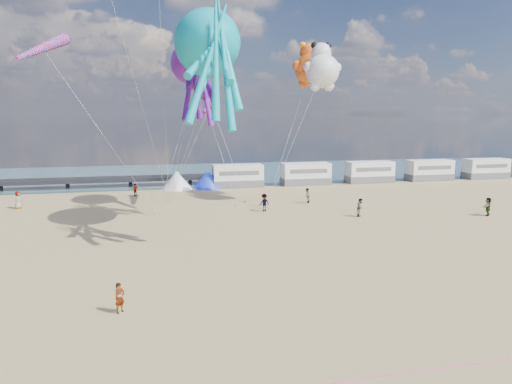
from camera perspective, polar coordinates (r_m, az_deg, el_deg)
name	(u,v)px	position (r m, az deg, el deg)	size (l,w,h in m)	color
ground	(265,325)	(21.87, 1.10, -16.31)	(120.00, 120.00, 0.00)	tan
water	(185,174)	(74.86, -8.89, 2.24)	(120.00, 120.00, 0.00)	#345665
motorhome_0	(238,176)	(60.59, -2.31, 2.02)	(6.60, 2.50, 3.00)	silver
motorhome_1	(306,174)	(62.96, 6.24, 2.26)	(6.60, 2.50, 3.00)	silver
motorhome_2	(370,172)	(66.62, 14.01, 2.44)	(6.60, 2.50, 3.00)	silver
motorhome_3	(429,170)	(71.36, 20.86, 2.56)	(6.60, 2.50, 3.00)	silver
motorhome_4	(486,169)	(76.98, 26.78, 2.63)	(6.60, 2.50, 3.00)	silver
tent_white	(177,180)	(59.75, -9.88, 1.49)	(4.00, 4.00, 2.40)	white
tent_blue	(208,179)	(60.06, -6.06, 1.62)	(4.00, 4.00, 2.40)	#1933CC
standing_person	(120,298)	(23.75, -16.68, -12.55)	(0.56, 0.37, 1.53)	tan
beachgoer_1	(360,208)	(44.26, 12.93, -1.91)	(0.86, 0.56, 1.75)	#7F6659
beachgoer_2	(264,203)	(45.47, 1.03, -1.33)	(0.86, 0.67, 1.78)	#7F6659
beachgoer_3	(135,190)	(55.64, -14.86, 0.24)	(0.98, 0.56, 1.52)	#7F6659
beachgoer_4	(488,207)	(48.83, 27.00, -1.64)	(1.04, 0.43, 1.77)	#7F6659
beachgoer_6	(18,200)	(52.79, -27.58, -0.88)	(0.66, 0.43, 1.81)	#7F6659
beachgoer_7	(307,196)	(50.00, 6.39, -0.45)	(0.81, 0.53, 1.65)	#7F6659
sandbag_a	(157,213)	(45.21, -12.23, -2.63)	(0.50, 0.35, 0.22)	gray
sandbag_b	(238,205)	(48.06, -2.31, -1.68)	(0.50, 0.35, 0.22)	gray
sandbag_c	(266,208)	(46.61, 1.28, -2.04)	(0.50, 0.35, 0.22)	gray
sandbag_d	(247,201)	(50.45, -1.18, -1.13)	(0.50, 0.35, 0.22)	gray
sandbag_e	(169,201)	(51.12, -10.81, -1.16)	(0.50, 0.35, 0.22)	gray
kite_octopus_teal	(207,43)	(38.18, -6.13, 18.02)	(4.42, 10.31, 11.78)	#099AAA
kite_octopus_purple	(192,63)	(47.09, -8.02, 15.64)	(3.95, 9.22, 10.54)	#671195
kite_panda	(322,71)	(48.44, 8.30, 14.73)	(4.14, 3.90, 5.85)	silver
kite_teddy_orange	(310,69)	(51.49, 6.82, 14.98)	(4.15, 3.90, 5.85)	#E05616
windsock_left	(42,48)	(44.15, -25.14, 15.97)	(1.10, 7.37, 7.37)	red
windsock_mid	(210,101)	(47.57, -5.83, 11.31)	(1.00, 5.79, 5.79)	red
windsock_right	(204,98)	(44.88, -6.46, 11.64)	(0.90, 5.16, 5.16)	red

